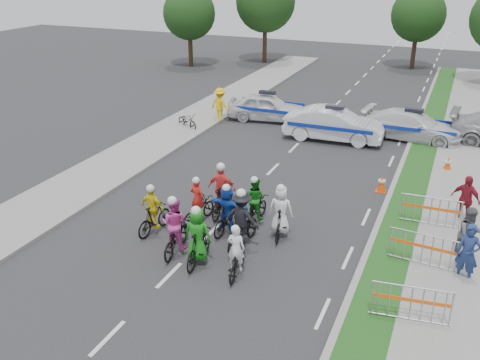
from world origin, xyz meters
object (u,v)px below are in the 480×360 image
at_px(rider_1, 198,241).
at_px(tree_3, 265,2).
at_px(rider_0, 237,258).
at_px(rider_8, 255,205).
at_px(parked_bike, 187,121).
at_px(tree_4, 418,15).
at_px(rider_6, 198,207).
at_px(rider_4, 242,224).
at_px(police_car_0, 267,107).
at_px(barrier_1, 422,251).
at_px(rider_7, 281,216).
at_px(rider_2, 175,231).
at_px(rider_3, 154,214).
at_px(cone_0, 382,183).
at_px(police_car_2, 412,126).
at_px(spectator_2, 465,199).
at_px(spectator_0, 468,254).
at_px(barrier_0, 411,305).
at_px(marshal_hiviz, 220,105).
at_px(tree_0, 189,13).
at_px(cone_1, 448,164).
at_px(rider_9, 222,195).
at_px(barrier_2, 430,212).
at_px(rider_5, 227,212).
at_px(police_car_1, 334,124).
at_px(spectator_1, 469,234).

xyz_separation_m(rider_1, tree_3, (-9.49, 31.05, 4.13)).
xyz_separation_m(rider_0, rider_8, (-0.72, 3.27, 0.10)).
distance_m(parked_bike, tree_4, 23.46).
relative_size(rider_0, rider_6, 0.94).
height_order(rider_0, rider_1, rider_1).
distance_m(rider_4, rider_8, 1.74).
bearing_deg(rider_8, police_car_0, -67.30).
bearing_deg(tree_4, barrier_1, -83.12).
bearing_deg(tree_3, rider_7, -68.51).
xyz_separation_m(rider_2, rider_3, (-1.28, 0.82, -0.03)).
distance_m(rider_1, tree_3, 32.73).
height_order(cone_0, tree_4, tree_4).
relative_size(police_car_2, spectator_2, 2.81).
bearing_deg(spectator_0, rider_1, -147.78).
relative_size(rider_6, spectator_0, 1.00).
bearing_deg(tree_3, barrier_0, -63.55).
bearing_deg(marshal_hiviz, rider_2, 123.05).
height_order(rider_7, police_car_2, rider_7).
height_order(police_car_2, tree_0, tree_0).
bearing_deg(tree_3, spectator_0, -59.70).
xyz_separation_m(rider_6, tree_4, (3.73, 30.67, 3.61)).
bearing_deg(barrier_1, tree_4, 96.88).
distance_m(cone_0, cone_1, 3.94).
bearing_deg(rider_9, rider_4, 127.03).
distance_m(rider_1, tree_4, 33.33).
height_order(rider_1, rider_3, rider_1).
xyz_separation_m(rider_4, spectator_0, (6.60, 0.68, 0.11)).
distance_m(spectator_0, cone_0, 6.30).
distance_m(police_car_2, cone_0, 7.11).
relative_size(police_car_2, parked_bike, 3.07).
relative_size(rider_1, rider_8, 1.11).
relative_size(spectator_2, barrier_2, 0.88).
distance_m(rider_4, marshal_hiviz, 13.90).
distance_m(cone_1, tree_0, 26.86).
bearing_deg(tree_4, rider_5, -94.59).
bearing_deg(rider_5, police_car_1, -86.54).
bearing_deg(rider_0, barrier_1, -161.68).
bearing_deg(rider_5, police_car_0, -67.14).
relative_size(rider_4, barrier_2, 1.02).
bearing_deg(tree_4, marshal_hiviz, -112.90).
height_order(spectator_0, tree_3, tree_3).
bearing_deg(marshal_hiviz, barrier_1, 150.02).
relative_size(rider_8, tree_0, 0.28).
bearing_deg(rider_1, rider_4, -124.78).
xyz_separation_m(police_car_2, spectator_1, (2.89, -11.23, 0.16)).
xyz_separation_m(marshal_hiviz, cone_1, (12.13, -3.01, -0.59)).
xyz_separation_m(rider_0, tree_4, (1.21, 33.17, 3.63)).
xyz_separation_m(rider_1, marshal_hiviz, (-5.65, 13.74, 0.18)).
bearing_deg(tree_3, barrier_1, -61.30).
bearing_deg(spectator_1, rider_3, 155.29).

